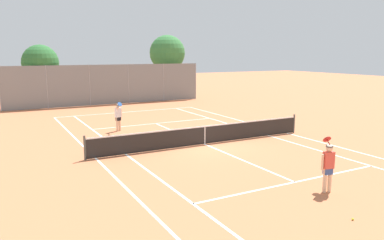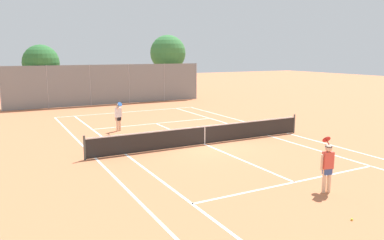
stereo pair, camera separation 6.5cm
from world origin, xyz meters
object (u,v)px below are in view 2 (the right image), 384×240
at_px(loose_tennis_ball_0, 239,124).
at_px(tree_behind_left, 41,64).
at_px(loose_tennis_ball_1, 237,135).
at_px(tree_behind_right, 168,54).
at_px(player_far_left, 118,115).
at_px(loose_tennis_ball_2, 352,219).
at_px(player_near_side, 327,165).
at_px(tennis_net, 205,134).

bearing_deg(loose_tennis_ball_0, tree_behind_left, 124.02).
bearing_deg(loose_tennis_ball_1, tree_behind_right, 77.18).
xyz_separation_m(player_far_left, tree_behind_left, (-2.60, 13.11, 2.70)).
bearing_deg(tree_behind_right, player_far_left, -124.30).
distance_m(player_far_left, loose_tennis_ball_2, 14.90).
xyz_separation_m(player_near_side, loose_tennis_ball_0, (4.33, 11.13, -0.89)).
distance_m(loose_tennis_ball_0, loose_tennis_ball_1, 3.42).
bearing_deg(loose_tennis_ball_0, tree_behind_right, 82.21).
height_order(tree_behind_left, tree_behind_right, tree_behind_right).
height_order(tennis_net, loose_tennis_ball_0, tennis_net).
bearing_deg(player_far_left, tree_behind_right, 55.70).
bearing_deg(tree_behind_right, tennis_net, -109.25).
distance_m(player_near_side, player_far_left, 13.22).
bearing_deg(loose_tennis_ball_1, player_far_left, 140.26).
relative_size(tree_behind_left, tree_behind_right, 0.83).
distance_m(tennis_net, player_near_side, 7.61).
distance_m(player_near_side, loose_tennis_ball_2, 2.32).
xyz_separation_m(tennis_net, loose_tennis_ball_1, (2.53, 0.80, -0.48)).
relative_size(loose_tennis_ball_1, loose_tennis_ball_2, 1.00).
xyz_separation_m(player_far_left, loose_tennis_ball_0, (7.41, -1.72, -0.89)).
relative_size(player_near_side, loose_tennis_ball_0, 26.88).
relative_size(tennis_net, player_far_left, 6.76).
distance_m(player_near_side, loose_tennis_ball_1, 8.75).
height_order(loose_tennis_ball_1, tree_behind_right, tree_behind_right).
height_order(loose_tennis_ball_0, loose_tennis_ball_1, same).
bearing_deg(loose_tennis_ball_2, loose_tennis_ball_1, 72.11).
bearing_deg(player_near_side, loose_tennis_ball_2, -118.98).
height_order(tennis_net, player_far_left, player_far_left).
height_order(player_near_side, player_far_left, same).
relative_size(loose_tennis_ball_2, tree_behind_left, 0.01).
distance_m(loose_tennis_ball_0, tree_behind_left, 18.25).
bearing_deg(tennis_net, loose_tennis_ball_2, -94.74).
bearing_deg(tennis_net, player_near_side, -88.10).
bearing_deg(tennis_net, tree_behind_left, 106.48).
height_order(loose_tennis_ball_0, loose_tennis_ball_2, same).
bearing_deg(loose_tennis_ball_0, loose_tennis_ball_1, -126.85).
height_order(loose_tennis_ball_0, tree_behind_right, tree_behind_right).
xyz_separation_m(loose_tennis_ball_1, tree_behind_right, (4.20, 18.48, 4.41)).
height_order(player_far_left, loose_tennis_ball_2, player_far_left).
bearing_deg(tree_behind_left, player_near_side, -77.65).
xyz_separation_m(player_near_side, tree_behind_left, (-5.69, 25.97, 2.70)).
height_order(player_near_side, loose_tennis_ball_1, player_near_side).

